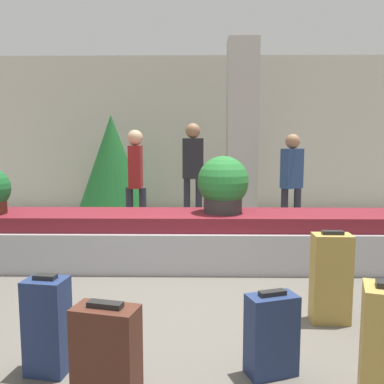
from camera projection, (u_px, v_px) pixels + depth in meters
The scene contains 13 objects.
ground_plane at pixel (189, 317), 3.67m from camera, with size 18.00×18.00×0.00m, color #59544C.
back_wall at pixel (195, 135), 8.89m from camera, with size 18.00×0.06×3.20m.
carousel at pixel (192, 240), 5.18m from camera, with size 6.59×0.96×0.64m.
pillar at pixel (242, 134), 7.44m from camera, with size 0.52×0.52×3.20m.
suitcase_0 at pixel (331, 278), 3.53m from camera, with size 0.32×0.20×0.77m.
suitcase_3 at pixel (107, 359), 2.37m from camera, with size 0.39×0.27×0.64m.
suitcase_4 at pixel (271, 335), 2.75m from camera, with size 0.36×0.27×0.56m.
suitcase_6 at pixel (47, 326), 2.77m from camera, with size 0.29×0.24×0.66m.
potted_plant_0 at pixel (223, 185), 5.10m from camera, with size 0.61×0.61×0.68m.
traveler_0 at pixel (136, 175), 6.36m from camera, with size 0.31×0.32×1.65m.
traveler_1 at pixel (193, 165), 7.16m from camera, with size 0.35×0.25×1.77m.
traveler_2 at pixel (292, 177), 6.56m from camera, with size 0.37×0.32×1.59m.
decorated_tree at pixel (112, 163), 7.87m from camera, with size 1.28×1.28×1.95m.
Camera 1 is at (0.08, -3.51, 1.52)m, focal length 40.00 mm.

